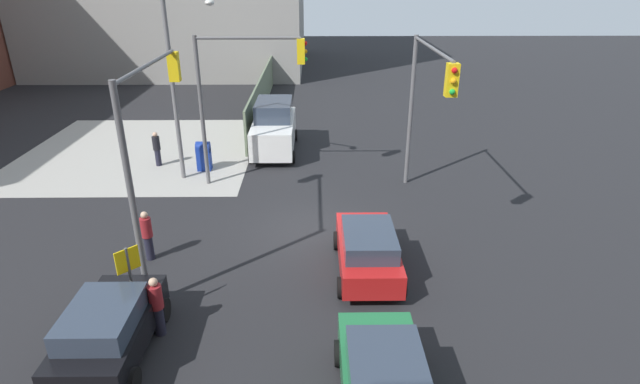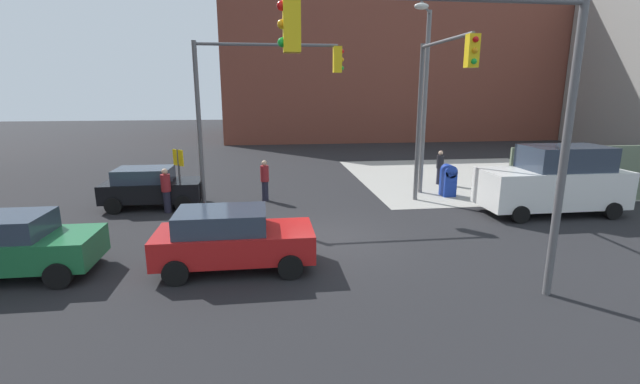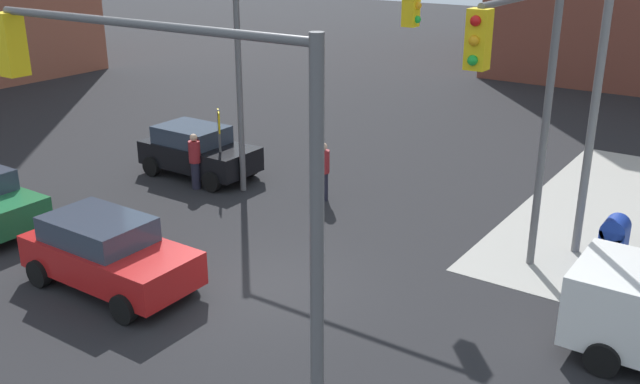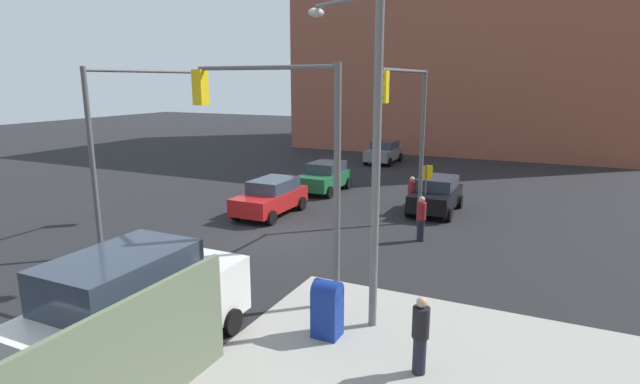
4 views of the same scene
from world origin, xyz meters
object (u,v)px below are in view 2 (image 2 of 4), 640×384
Objects in this scene: street_lamp_corner at (424,90)px; pedestrian_walking_north at (265,180)px; coupe_green at (13,245)px; pedestrian_crossing at (440,167)px; sedan_black at (151,187)px; smokestack at (568,63)px; mailbox_blue at (448,179)px; coupe_red at (232,238)px; pedestrian_waiting at (166,190)px; traffic_signal_se_corner at (464,89)px; traffic_signal_nw_corner at (256,91)px; van_white_delivery at (554,181)px; traffic_signal_ne_corner at (437,93)px.

pedestrian_walking_north is (-7.02, -0.28, -3.78)m from street_lamp_corner.
coupe_green is 2.23× the size of pedestrian_crossing.
pedestrian_walking_north reaches higher than sedan_black.
smokestack is 10.47× the size of mailbox_blue.
coupe_red is 1.07× the size of coupe_green.
smokestack is 44.72m from pedestrian_waiting.
pedestrian_walking_north is at bearing 116.94° from pedestrian_waiting.
sedan_black is at bearing 74.92° from coupe_green.
traffic_signal_se_corner is 13.25m from sedan_black.
coupe_red is at bearing -2.02° from coupe_green.
traffic_signal_nw_corner is 12.07m from van_white_delivery.
pedestrian_walking_north is (-8.20, 0.20, 0.16)m from mailbox_blue.
traffic_signal_nw_corner is 7.34m from street_lamp_corner.
pedestrian_waiting is at bearing -171.20° from street_lamp_corner.
street_lamp_corner is (2.94, 9.98, 0.02)m from traffic_signal_se_corner.
coupe_green is at bearing 177.98° from coupe_red.
sedan_black is 6.79m from coupe_green.
sedan_black is 0.93× the size of coupe_red.
traffic_signal_ne_corner reaches higher than coupe_red.
traffic_signal_se_corner reaches higher than pedestrian_waiting.
coupe_red is (-9.09, -6.99, 0.08)m from mailbox_blue.
traffic_signal_nw_corner is 3.81m from pedestrian_walking_north.
street_lamp_corner is (7.27, 0.98, 0.05)m from traffic_signal_nw_corner.
coupe_red is (-32.73, -31.99, -6.64)m from smokestack.
pedestrian_crossing is at bearing 11.17° from sedan_black.
traffic_signal_ne_corner is 9.55m from coupe_red.
smokestack reaches higher than van_white_delivery.
smokestack reaches higher than mailbox_blue.
sedan_black is 13.65m from pedestrian_crossing.
traffic_signal_se_corner is at bearing -108.43° from traffic_signal_ne_corner.
street_lamp_corner reaches higher than pedestrian_waiting.
sedan_black is at bearing 169.29° from van_white_delivery.
mailbox_blue is 11.47m from coupe_red.
street_lamp_corner reaches higher than coupe_red.
pedestrian_waiting is (-10.30, 1.04, -3.67)m from traffic_signal_ne_corner.
traffic_signal_nw_corner is 1.00× the size of traffic_signal_se_corner.
smokestack is 8.50× the size of pedestrian_walking_north.
smokestack is at bearing 133.04° from pedestrian_waiting.
coupe_green is at bearing -134.14° from traffic_signal_nw_corner.
street_lamp_corner is 11.59m from pedestrian_waiting.
pedestrian_crossing is (15.16, 9.20, 0.06)m from coupe_green.
pedestrian_crossing is (1.78, 1.92, -3.80)m from street_lamp_corner.
pedestrian_waiting is (-7.88, 8.30, -3.77)m from traffic_signal_se_corner.
coupe_red is (-7.92, -7.47, -3.86)m from street_lamp_corner.
traffic_signal_nw_corner is 5.21m from pedestrian_waiting.
sedan_black is (-11.10, 2.00, -3.74)m from traffic_signal_ne_corner.
smokestack is 44.37m from traffic_signal_se_corner.
coupe_red is (-0.64, -6.49, -3.81)m from traffic_signal_nw_corner.
traffic_signal_ne_corner is (2.42, 7.26, -0.10)m from traffic_signal_se_corner.
sedan_black is at bearing -145.28° from smokestack.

